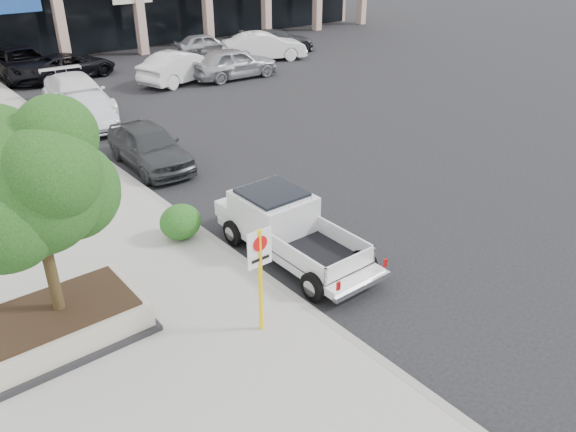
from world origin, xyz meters
The scene contains 18 objects.
ground centered at (0.00, 0.00, 0.00)m, with size 120.00×120.00×0.00m, color black.
sidewalk centered at (-5.50, 6.00, 0.07)m, with size 8.00×52.00×0.15m, color gray.
curb centered at (-1.55, 6.00, 0.07)m, with size 0.20×52.00×0.15m, color gray.
planter centered at (-5.96, 1.86, 0.48)m, with size 3.20×2.20×0.68m.
planter_tree centered at (-5.83, 2.01, 3.41)m, with size 2.90×2.55×4.00m.
no_parking_sign centered at (-2.77, -0.46, 1.63)m, with size 0.55×0.09×2.30m.
hedge centered at (-2.17, 3.89, 0.62)m, with size 1.10×0.99×0.94m, color #164112.
pickup_truck centered at (-0.35, 1.42, 0.77)m, with size 1.82×4.90×1.54m, color silver, non-canonical shape.
curb_car_a centered at (-0.38, 9.25, 0.74)m, with size 1.75×4.36×1.49m, color #2D3032.
curb_car_b centered at (-0.41, 14.77, 0.69)m, with size 1.46×4.18×1.38m, color #AEB1B6.
curb_car_c centered at (0.02, 17.07, 0.79)m, with size 2.23×5.47×1.59m, color white.
curb_car_d centered at (-0.03, 25.08, 0.83)m, with size 2.74×5.94×1.65m, color black.
lot_car_a centered at (8.94, 17.95, 0.83)m, with size 1.96×4.87×1.66m, color #929499.
lot_car_b centered at (6.34, 18.98, 0.81)m, with size 1.72×4.95×1.63m, color silver.
lot_car_c centered at (15.27, 22.18, 0.71)m, with size 1.98×4.88×1.42m, color #2A2D2F.
lot_car_d centered at (2.00, 23.52, 0.68)m, with size 2.26×4.90×1.36m, color black.
lot_car_e centered at (10.99, 24.29, 0.68)m, with size 1.61×3.99×1.36m, color gray.
lot_car_f centered at (13.06, 20.67, 0.83)m, with size 1.76×5.04×1.66m, color white.
Camera 1 is at (-8.06, -7.90, 7.49)m, focal length 35.00 mm.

